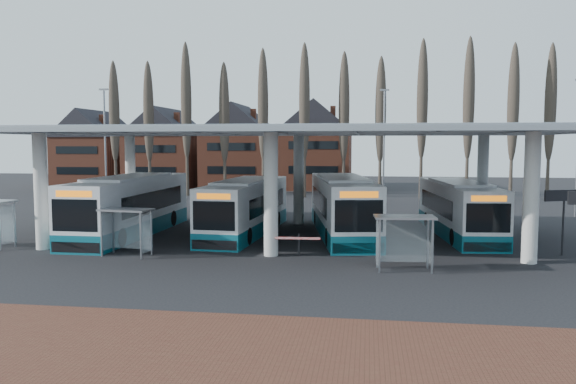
# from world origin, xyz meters

# --- Properties ---
(ground) EXTENTS (140.00, 140.00, 0.00)m
(ground) POSITION_xyz_m (0.00, 0.00, 0.00)
(ground) COLOR black
(ground) RESTS_ON ground
(brick_strip) EXTENTS (70.00, 10.00, 0.03)m
(brick_strip) POSITION_xyz_m (0.00, -12.00, 0.01)
(brick_strip) COLOR #533021
(brick_strip) RESTS_ON ground
(station_canopy) EXTENTS (32.00, 16.00, 6.34)m
(station_canopy) POSITION_xyz_m (0.00, 8.00, 5.68)
(station_canopy) COLOR silver
(station_canopy) RESTS_ON ground
(poplar_row) EXTENTS (45.10, 1.10, 14.50)m
(poplar_row) POSITION_xyz_m (0.00, 33.00, 8.78)
(poplar_row) COLOR #473D33
(poplar_row) RESTS_ON ground
(townhouse_row) EXTENTS (36.80, 10.30, 12.25)m
(townhouse_row) POSITION_xyz_m (-15.75, 44.00, 5.94)
(townhouse_row) COLOR brown
(townhouse_row) RESTS_ON ground
(lamp_post_a) EXTENTS (0.80, 0.16, 10.17)m
(lamp_post_a) POSITION_xyz_m (-18.00, 22.00, 5.34)
(lamp_post_a) COLOR slate
(lamp_post_a) RESTS_ON ground
(lamp_post_b) EXTENTS (0.80, 0.16, 10.17)m
(lamp_post_b) POSITION_xyz_m (6.00, 26.00, 5.34)
(lamp_post_b) COLOR slate
(lamp_post_b) RESTS_ON ground
(bus_0) EXTENTS (2.83, 12.75, 3.54)m
(bus_0) POSITION_xyz_m (-9.48, 7.71, 1.67)
(bus_0) COLOR white
(bus_0) RESTS_ON ground
(bus_1) EXTENTS (3.24, 12.01, 3.30)m
(bus_1) POSITION_xyz_m (-2.66, 9.04, 1.56)
(bus_1) COLOR white
(bus_1) RESTS_ON ground
(bus_2) EXTENTS (4.84, 12.92, 3.51)m
(bus_2) POSITION_xyz_m (3.13, 9.38, 1.66)
(bus_2) COLOR white
(bus_2) RESTS_ON ground
(bus_3) EXTENTS (3.58, 11.83, 3.24)m
(bus_3) POSITION_xyz_m (10.01, 10.30, 1.53)
(bus_3) COLOR white
(bus_3) RESTS_ON ground
(shelter_1) EXTENTS (2.64, 1.57, 2.31)m
(shelter_1) POSITION_xyz_m (-6.92, 1.55, 1.68)
(shelter_1) COLOR gray
(shelter_1) RESTS_ON ground
(shelter_2) EXTENTS (2.65, 1.47, 2.38)m
(shelter_2) POSITION_xyz_m (6.21, 0.24, 1.73)
(shelter_2) COLOR gray
(shelter_2) RESTS_ON ground
(info_sign_1) EXTENTS (2.06, 0.90, 3.22)m
(info_sign_1) POSITION_xyz_m (14.11, 4.60, 2.70)
(info_sign_1) COLOR black
(info_sign_1) RESTS_ON ground
(barrier) EXTENTS (2.17, 0.62, 1.08)m
(barrier) POSITION_xyz_m (1.35, 2.34, 0.84)
(barrier) COLOR black
(barrier) RESTS_ON ground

